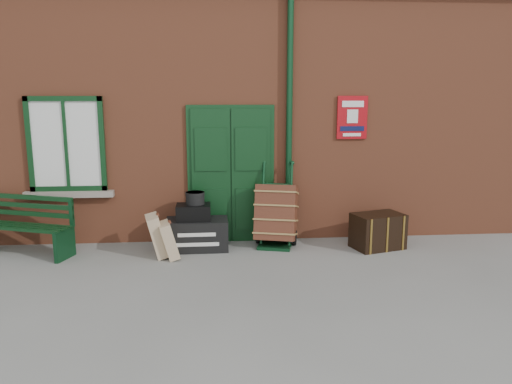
{
  "coord_description": "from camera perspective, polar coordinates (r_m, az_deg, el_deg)",
  "views": [
    {
      "loc": [
        -0.56,
        -6.64,
        2.43
      ],
      "look_at": [
        0.04,
        0.6,
        1.0
      ],
      "focal_mm": 35.0,
      "sensor_mm": 36.0,
      "label": 1
    }
  ],
  "objects": [
    {
      "name": "hatbox",
      "position": [
        7.88,
        -6.97,
        -0.7
      ],
      "size": [
        0.29,
        0.29,
        0.19
      ],
      "primitive_type": "cylinder",
      "rotation": [
        0.0,
        0.0,
        0.01
      ],
      "color": "black",
      "rests_on": "strongbox"
    },
    {
      "name": "station_building",
      "position": [
        10.15,
        -1.62,
        9.63
      ],
      "size": [
        10.3,
        4.3,
        4.36
      ],
      "color": "#A45335",
      "rests_on": "ground"
    },
    {
      "name": "bench",
      "position": [
        8.43,
        -24.85,
        -3.37
      ],
      "size": [
        1.57,
        0.94,
        0.93
      ],
      "rotation": [
        0.0,
        0.0,
        -0.34
      ],
      "color": "black",
      "rests_on": "ground"
    },
    {
      "name": "dark_trunk",
      "position": [
        8.22,
        13.74,
        -4.35
      ],
      "size": [
        0.89,
        0.71,
        0.56
      ],
      "primitive_type": "cube",
      "rotation": [
        0.0,
        0.0,
        0.29
      ],
      "color": "black",
      "rests_on": "ground"
    },
    {
      "name": "houdini_trunk",
      "position": [
        7.99,
        -6.74,
        -4.82
      ],
      "size": [
        0.98,
        0.54,
        0.48
      ],
      "primitive_type": "cube",
      "rotation": [
        0.0,
        0.0,
        0.01
      ],
      "color": "black",
      "rests_on": "ground"
    },
    {
      "name": "ground",
      "position": [
        7.09,
        0.06,
        -8.91
      ],
      "size": [
        80.0,
        80.0,
        0.0
      ],
      "primitive_type": "plane",
      "color": "gray",
      "rests_on": "ground"
    },
    {
      "name": "suitcase_back",
      "position": [
        7.71,
        -11.23,
        -4.9
      ],
      "size": [
        0.41,
        0.51,
        0.66
      ],
      "primitive_type": "cube",
      "rotation": [
        0.0,
        -0.24,
        0.2
      ],
      "color": "tan",
      "rests_on": "ground"
    },
    {
      "name": "suitcase_front",
      "position": [
        7.61,
        -9.95,
        -5.43
      ],
      "size": [
        0.37,
        0.46,
        0.57
      ],
      "primitive_type": "cube",
      "rotation": [
        0.0,
        -0.26,
        0.2
      ],
      "color": "tan",
      "rests_on": "ground"
    },
    {
      "name": "porter_trolley",
      "position": [
        8.09,
        2.32,
        -2.55
      ],
      "size": [
        0.8,
        0.83,
        1.34
      ],
      "rotation": [
        0.0,
        0.0,
        -0.25
      ],
      "color": "#0D341A",
      "rests_on": "ground"
    },
    {
      "name": "strongbox",
      "position": [
        7.9,
        -7.16,
        -2.29
      ],
      "size": [
        0.54,
        0.39,
        0.24
      ],
      "primitive_type": "cube",
      "rotation": [
        0.0,
        0.0,
        0.01
      ],
      "color": "black",
      "rests_on": "houdini_trunk"
    }
  ]
}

